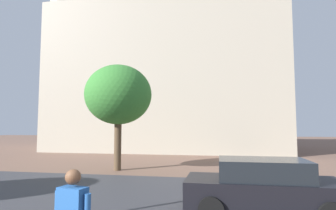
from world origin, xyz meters
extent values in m
plane|color=brown|center=(0.00, 10.00, 0.00)|extent=(120.00, 120.00, 0.00)
cube|color=#38383D|center=(0.00, 7.18, 0.00)|extent=(120.00, 7.01, 0.00)
cube|color=#B2A893|center=(-3.05, 28.21, 7.18)|extent=(22.55, 14.87, 14.36)
cube|color=#4C515B|center=(-3.05, 28.21, 15.56)|extent=(20.75, 13.68, 2.40)
cube|color=#B2A893|center=(-3.67, 28.21, 15.32)|extent=(4.45, 4.45, 30.64)
cylinder|color=#B2A893|center=(-12.83, 22.28, 9.12)|extent=(2.80, 2.80, 18.23)
cylinder|color=#B2A893|center=(6.72, 22.28, 9.07)|extent=(2.80, 2.80, 18.14)
cube|color=#1E4C8E|center=(0.33, 1.44, 1.17)|extent=(0.44, 0.30, 0.62)
cube|color=black|center=(0.35, 1.54, 1.19)|extent=(0.30, 0.19, 0.40)
sphere|color=brown|center=(0.33, 1.44, 1.62)|extent=(0.22, 0.22, 0.22)
cube|color=black|center=(3.48, 5.64, 0.55)|extent=(4.09, 1.74, 0.76)
cube|color=black|center=(3.48, 5.64, 1.20)|extent=(2.29, 1.54, 0.53)
cylinder|color=black|center=(2.13, 4.77, 0.32)|extent=(0.64, 0.22, 0.64)
cylinder|color=black|center=(2.13, 6.51, 0.32)|extent=(0.64, 0.22, 0.64)
cylinder|color=black|center=(4.83, 6.51, 0.32)|extent=(0.64, 0.22, 0.64)
cylinder|color=brown|center=(-3.10, 12.09, 1.33)|extent=(0.39, 0.39, 2.65)
ellipsoid|color=#387F33|center=(-3.10, 12.09, 4.11)|extent=(3.65, 3.65, 3.28)
camera|label=1|loc=(2.38, -2.19, 2.32)|focal=29.44mm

